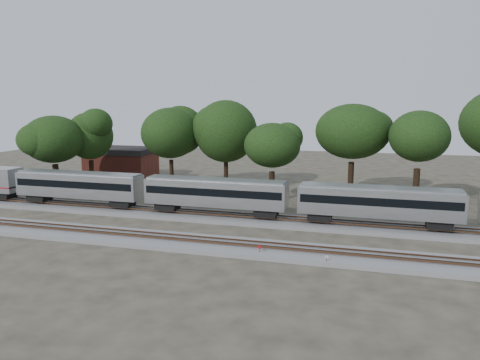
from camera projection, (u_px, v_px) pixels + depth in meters
The scene contains 15 objects.
ground at pixel (240, 236), 46.66m from camera, with size 160.00×160.00×0.00m, color #383328.
track_far at pixel (255, 220), 52.31m from camera, with size 160.00×5.00×0.73m.
track_near at pixel (228, 246), 42.83m from camera, with size 160.00×5.00×0.73m.
train at pixel (216, 192), 53.03m from camera, with size 85.72×2.95×4.35m.
switch_stand_red at pixel (260, 249), 40.58m from camera, with size 0.30×0.16×1.00m.
switch_stand_white at pixel (327, 259), 38.36m from camera, with size 0.26×0.12×0.86m.
switch_lever at pixel (310, 261), 39.13m from camera, with size 0.50×0.30×0.30m, color #512D19.
brick_building at pixel (121, 163), 80.61m from camera, with size 11.31×8.25×5.26m.
tree_0 at pixel (54, 139), 66.72m from camera, with size 7.97×7.97×11.24m.
tree_1 at pixel (90, 136), 70.16m from camera, with size 8.17×8.17×11.53m.
tree_2 at pixel (171, 133), 68.43m from camera, with size 8.74×8.74×12.33m.
tree_3 at pixel (226, 131), 68.14m from camera, with size 9.01×9.01×12.70m.
tree_4 at pixel (272, 145), 60.84m from camera, with size 7.69×7.69×10.84m.
tree_5 at pixel (353, 132), 63.72m from camera, with size 9.29×9.29×13.10m.
tree_6 at pixel (419, 136), 58.42m from camera, with size 9.07×9.07×12.79m.
Camera 1 is at (12.28, -43.30, 13.52)m, focal length 35.00 mm.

